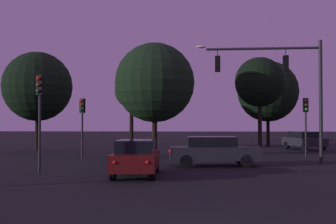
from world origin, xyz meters
The scene contains 13 objects.
ground_plane centered at (0.00, 24.50, 0.00)m, with size 168.00×168.00×0.00m, color black.
traffic_signal_mast_arm centered at (4.90, 15.94, 4.77)m, with size 6.93×0.56×6.80m.
traffic_light_corner_left centered at (-7.02, 10.75, 3.10)m, with size 0.34×0.37×4.38m.
traffic_light_median centered at (-7.03, 18.53, 2.69)m, with size 0.36×0.39×3.76m.
traffic_light_far_side centered at (7.16, 19.96, 2.74)m, with size 0.31×0.36×3.84m.
car_nearside_lane centered at (-2.53, 9.77, 0.79)m, with size 1.85×4.35×1.52m.
car_crossing_right centered at (0.95, 14.26, 0.80)m, with size 4.76×2.04×1.52m.
car_far_lane centered at (9.28, 28.79, 0.80)m, with size 3.05×4.55×1.52m.
tree_behind_sign centered at (-12.49, 25.83, 5.15)m, with size 5.55×5.55×7.93m.
tree_left_far centered at (4.91, 24.24, 5.26)m, with size 3.71×3.71×7.14m.
tree_center_horizon centered at (-6.57, 38.25, 5.64)m, with size 3.66×3.66×7.52m.
tree_right_cluster centered at (7.15, 33.56, 5.25)m, with size 5.80×5.80×8.15m.
tree_lot_edge centered at (-2.57, 19.77, 4.85)m, with size 5.18×5.18×7.45m.
Camera 1 is at (-0.28, -8.52, 2.22)m, focal length 46.79 mm.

